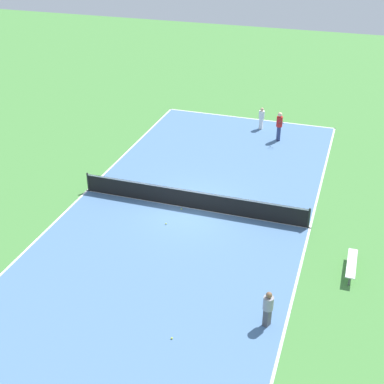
% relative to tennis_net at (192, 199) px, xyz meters
% --- Properties ---
extents(ground_plane, '(80.00, 80.00, 0.00)m').
position_rel_tennis_net_xyz_m(ground_plane, '(0.00, 0.00, -0.53)').
color(ground_plane, '#47843D').
extents(court_surface, '(11.22, 24.54, 0.02)m').
position_rel_tennis_net_xyz_m(court_surface, '(0.00, 0.00, -0.52)').
color(court_surface, '#4C729E').
rests_on(court_surface, ground_plane).
extents(tennis_net, '(11.02, 0.10, 0.99)m').
position_rel_tennis_net_xyz_m(tennis_net, '(0.00, 0.00, 0.00)').
color(tennis_net, black).
rests_on(tennis_net, court_surface).
extents(bench, '(0.36, 1.98, 0.45)m').
position_rel_tennis_net_xyz_m(bench, '(-7.48, 2.68, -0.13)').
color(bench, silver).
rests_on(bench, ground_plane).
extents(player_baseline_gray, '(0.47, 0.47, 1.43)m').
position_rel_tennis_net_xyz_m(player_baseline_gray, '(-4.91, 6.67, 0.30)').
color(player_baseline_gray, '#4C4C51').
rests_on(player_baseline_gray, court_surface).
extents(player_coach_red, '(0.60, 0.99, 1.77)m').
position_rel_tennis_net_xyz_m(player_coach_red, '(-2.46, -9.25, 0.52)').
color(player_coach_red, navy).
rests_on(player_coach_red, court_surface).
extents(player_far_white, '(0.39, 0.39, 1.40)m').
position_rel_tennis_net_xyz_m(player_far_white, '(-1.09, -10.70, 0.28)').
color(player_far_white, white).
rests_on(player_far_white, court_surface).
extents(tennis_ball_far_baseline, '(0.07, 0.07, 0.07)m').
position_rel_tennis_net_xyz_m(tennis_ball_far_baseline, '(-2.02, 8.33, -0.47)').
color(tennis_ball_far_baseline, '#CCE033').
rests_on(tennis_ball_far_baseline, court_surface).
extents(tennis_ball_right_alley, '(0.07, 0.07, 0.07)m').
position_rel_tennis_net_xyz_m(tennis_ball_right_alley, '(0.67, 1.73, -0.47)').
color(tennis_ball_right_alley, '#CCE033').
rests_on(tennis_ball_right_alley, court_surface).
extents(tennis_ball_midcourt, '(0.07, 0.07, 0.07)m').
position_rel_tennis_net_xyz_m(tennis_ball_midcourt, '(0.43, 0.29, -0.47)').
color(tennis_ball_midcourt, '#CCE033').
rests_on(tennis_ball_midcourt, court_surface).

